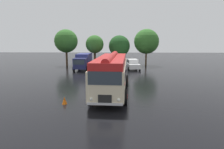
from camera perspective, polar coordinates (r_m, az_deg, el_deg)
ground_plane at (r=17.91m, az=-0.23°, el=-5.34°), size 120.00×120.00×0.00m
vintage_bus at (r=17.68m, az=-0.15°, el=0.75°), size 3.26×10.24×3.49m
car_near_left at (r=32.27m, az=-3.44°, el=2.95°), size 2.38×4.39×1.66m
car_mid_left at (r=31.42m, az=1.35°, el=2.78°), size 2.28×4.35×1.66m
car_mid_right at (r=32.27m, az=5.91°, el=2.91°), size 2.31×4.36×1.66m
box_van at (r=32.68m, az=-8.22°, el=3.86°), size 2.48×5.83×2.50m
tree_far_left at (r=37.96m, az=-13.01°, el=9.23°), size 4.24×4.24×6.65m
tree_left_of_centre at (r=36.76m, az=-4.92°, el=8.52°), size 3.26×3.26×5.59m
tree_centre at (r=36.47m, az=2.17°, el=8.17°), size 3.82×3.82×5.55m
tree_right_of_centre at (r=37.81m, az=9.89°, el=9.27°), size 4.56×4.56×6.73m
traffic_cone at (r=15.25m, az=-13.42°, el=-7.24°), size 0.36×0.36×0.55m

